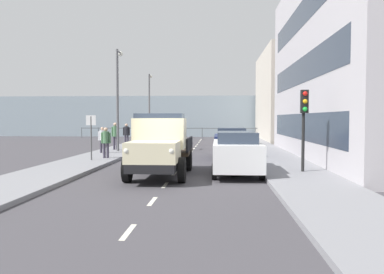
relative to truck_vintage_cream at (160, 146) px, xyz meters
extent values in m
plane|color=#423F44|center=(-0.45, -9.02, -1.18)|extent=(80.00, 80.00, 0.00)
cube|color=gray|center=(-5.28, -9.02, -1.10)|extent=(2.77, 42.14, 0.15)
cube|color=gray|center=(4.39, -9.02, -1.10)|extent=(2.77, 42.14, 0.15)
cube|color=silver|center=(-0.45, 7.23, -1.17)|extent=(0.12, 1.10, 0.01)
cube|color=silver|center=(-0.45, 4.38, -1.17)|extent=(0.12, 1.10, 0.01)
cube|color=silver|center=(-0.45, 1.81, -1.17)|extent=(0.12, 1.10, 0.01)
cube|color=silver|center=(-0.45, -0.99, -1.17)|extent=(0.12, 1.10, 0.01)
cube|color=silver|center=(-0.45, -3.56, -1.17)|extent=(0.12, 1.10, 0.01)
cube|color=silver|center=(-0.45, -6.05, -1.17)|extent=(0.12, 1.10, 0.01)
cube|color=silver|center=(-0.45, -8.75, -1.17)|extent=(0.12, 1.10, 0.01)
cube|color=silver|center=(-0.45, -11.71, -1.17)|extent=(0.12, 1.10, 0.01)
cube|color=silver|center=(-0.45, -14.13, -1.17)|extent=(0.12, 1.10, 0.01)
cube|color=silver|center=(-0.45, -16.67, -1.17)|extent=(0.12, 1.10, 0.01)
cube|color=silver|center=(-0.45, -18.91, -1.17)|extent=(0.12, 1.10, 0.01)
cube|color=silver|center=(-0.45, -21.77, -1.17)|extent=(0.12, 1.10, 0.01)
cube|color=silver|center=(-0.45, -24.37, -1.17)|extent=(0.12, 1.10, 0.01)
cube|color=silver|center=(-0.45, -26.76, -1.17)|extent=(0.12, 1.10, 0.01)
cube|color=#2D3847|center=(-6.70, -6.90, 0.62)|extent=(0.08, 16.12, 1.40)
cube|color=#2D3847|center=(-6.70, -6.90, 3.62)|extent=(0.08, 16.12, 1.40)
cube|color=#2D3847|center=(-6.70, -6.90, 6.62)|extent=(0.08, 16.12, 1.40)
cube|color=beige|center=(-11.15, -25.23, 3.26)|extent=(8.97, 13.45, 8.88)
cube|color=#84939E|center=(-0.45, -33.09, 1.32)|extent=(80.00, 0.80, 5.00)
cylinder|color=#4C5156|center=(-14.45, -29.49, -0.58)|extent=(0.08, 0.08, 1.20)
cylinder|color=#4C5156|center=(-12.45, -29.49, -0.58)|extent=(0.08, 0.08, 1.20)
cylinder|color=#4C5156|center=(-10.45, -29.49, -0.58)|extent=(0.08, 0.08, 1.20)
cylinder|color=#4C5156|center=(-8.45, -29.49, -0.58)|extent=(0.08, 0.08, 1.20)
cylinder|color=#4C5156|center=(-6.45, -29.49, -0.58)|extent=(0.08, 0.08, 1.20)
cylinder|color=#4C5156|center=(-4.45, -29.49, -0.58)|extent=(0.08, 0.08, 1.20)
cylinder|color=#4C5156|center=(-2.45, -29.49, -0.58)|extent=(0.08, 0.08, 1.20)
cylinder|color=#4C5156|center=(-0.45, -29.49, -0.58)|extent=(0.08, 0.08, 1.20)
cylinder|color=#4C5156|center=(1.55, -29.49, -0.58)|extent=(0.08, 0.08, 1.20)
cylinder|color=#4C5156|center=(3.55, -29.49, -0.58)|extent=(0.08, 0.08, 1.20)
cylinder|color=#4C5156|center=(5.55, -29.49, -0.58)|extent=(0.08, 0.08, 1.20)
cylinder|color=#4C5156|center=(7.55, -29.49, -0.58)|extent=(0.08, 0.08, 1.20)
cylinder|color=#4C5156|center=(9.55, -29.49, -0.58)|extent=(0.08, 0.08, 1.20)
cylinder|color=#4C5156|center=(11.55, -29.49, -0.58)|extent=(0.08, 0.08, 1.20)
cylinder|color=#4C5156|center=(13.55, -29.49, -0.58)|extent=(0.08, 0.08, 1.20)
cube|color=#4C5156|center=(-0.45, -29.49, -0.06)|extent=(28.00, 0.08, 0.08)
cube|color=black|center=(0.00, -0.38, -0.58)|extent=(1.64, 5.60, 0.30)
cube|color=beige|center=(0.00, 1.47, -0.08)|extent=(1.72, 1.90, 0.70)
cube|color=silver|center=(0.00, 2.36, -0.11)|extent=(1.16, 0.08, 0.56)
sphere|color=white|center=(-0.74, 2.36, 0.02)|extent=(0.20, 0.20, 0.20)
sphere|color=white|center=(0.73, 2.36, 0.02)|extent=(0.20, 0.20, 0.20)
cube|color=beige|center=(0.00, -0.04, 0.50)|extent=(1.93, 1.34, 1.15)
cube|color=#2D3847|center=(0.00, -0.04, 0.97)|extent=(1.78, 1.23, 0.56)
cube|color=#2D2319|center=(0.00, -1.72, -0.35)|extent=(2.10, 2.80, 0.16)
cube|color=black|center=(-1.01, -1.72, -0.03)|extent=(0.08, 2.80, 0.56)
cube|color=black|center=(1.01, -1.72, -0.03)|extent=(0.08, 2.80, 0.56)
cylinder|color=black|center=(-0.97, 1.30, -0.73)|extent=(0.24, 0.90, 0.90)
cylinder|color=black|center=(0.97, 1.30, -0.73)|extent=(0.24, 0.90, 0.90)
cylinder|color=black|center=(-0.97, -1.92, -0.73)|extent=(0.24, 0.90, 0.90)
cylinder|color=black|center=(0.97, -1.92, -0.73)|extent=(0.24, 0.90, 0.90)
cube|color=white|center=(-2.95, -0.87, -0.38)|extent=(1.82, 4.53, 1.00)
cube|color=#2D3847|center=(-2.95, -0.67, 0.33)|extent=(1.50, 2.49, 0.42)
cylinder|color=black|center=(-2.08, -2.28, -0.88)|extent=(0.18, 0.60, 0.60)
cylinder|color=black|center=(-3.82, -2.28, -0.88)|extent=(0.18, 0.60, 0.60)
cylinder|color=black|center=(-2.08, 0.53, -0.88)|extent=(0.18, 0.60, 0.60)
cylinder|color=black|center=(-3.82, 0.53, -0.88)|extent=(0.18, 0.60, 0.60)
cube|color=navy|center=(-2.95, -7.33, -0.38)|extent=(1.84, 4.09, 1.00)
cube|color=#2D3847|center=(-2.95, -7.13, 0.33)|extent=(1.51, 2.25, 0.42)
cylinder|color=black|center=(-2.08, -8.60, -0.88)|extent=(0.18, 0.60, 0.60)
cylinder|color=black|center=(-3.83, -8.60, -0.88)|extent=(0.18, 0.60, 0.60)
cylinder|color=black|center=(-2.08, -6.06, -0.88)|extent=(0.18, 0.60, 0.60)
cylinder|color=black|center=(-3.83, -6.06, -0.88)|extent=(0.18, 0.60, 0.60)
cube|color=#B7BABF|center=(2.06, -12.47, -0.38)|extent=(1.82, 4.52, 1.00)
cube|color=#2D3847|center=(2.06, -12.67, 0.33)|extent=(1.49, 2.49, 0.42)
cylinder|color=black|center=(1.20, -11.07, -0.88)|extent=(0.18, 0.60, 0.60)
cylinder|color=black|center=(2.92, -11.07, -0.88)|extent=(0.18, 0.60, 0.60)
cylinder|color=black|center=(1.20, -13.87, -0.88)|extent=(0.18, 0.60, 0.60)
cylinder|color=black|center=(2.92, -13.87, -0.88)|extent=(0.18, 0.60, 0.60)
cube|color=maroon|center=(2.06, -18.61, -0.38)|extent=(1.75, 4.24, 1.00)
cube|color=#2D3847|center=(2.06, -18.81, 0.33)|extent=(1.44, 2.33, 0.42)
cylinder|color=black|center=(1.23, -17.29, -0.88)|extent=(0.18, 0.60, 0.60)
cylinder|color=black|center=(2.89, -17.29, -0.88)|extent=(0.18, 0.60, 0.60)
cylinder|color=black|center=(1.23, -19.92, -0.88)|extent=(0.18, 0.60, 0.60)
cylinder|color=black|center=(2.89, -19.92, -0.88)|extent=(0.18, 0.60, 0.60)
cylinder|color=#383342|center=(3.60, -5.48, -0.64)|extent=(0.14, 0.14, 0.78)
cylinder|color=#383342|center=(3.78, -5.48, -0.64)|extent=(0.14, 0.14, 0.78)
cylinder|color=#47724C|center=(3.69, -5.48, 0.07)|extent=(0.34, 0.34, 0.62)
cylinder|color=#47724C|center=(3.47, -5.48, 0.04)|extent=(0.09, 0.09, 0.57)
cylinder|color=#47724C|center=(3.91, -5.48, 0.04)|extent=(0.09, 0.09, 0.57)
sphere|color=tan|center=(3.69, -5.48, 0.48)|extent=(0.21, 0.21, 0.21)
cylinder|color=#383342|center=(4.70, -8.50, -0.65)|extent=(0.14, 0.14, 0.76)
cylinder|color=#383342|center=(4.88, -8.50, -0.65)|extent=(0.14, 0.14, 0.76)
cylinder|color=silver|center=(4.79, -8.50, 0.03)|extent=(0.34, 0.34, 0.60)
cylinder|color=silver|center=(4.57, -8.50, 0.00)|extent=(0.09, 0.09, 0.55)
cylinder|color=silver|center=(5.01, -8.50, 0.00)|extent=(0.09, 0.09, 0.55)
sphere|color=tan|center=(4.79, -8.50, 0.44)|extent=(0.21, 0.21, 0.21)
cylinder|color=#383342|center=(4.56, -10.96, -0.59)|extent=(0.14, 0.14, 0.88)
cylinder|color=#383342|center=(4.74, -10.96, -0.59)|extent=(0.14, 0.14, 0.88)
cylinder|color=#47724C|center=(4.65, -10.96, 0.20)|extent=(0.34, 0.34, 0.70)
cylinder|color=#47724C|center=(4.43, -10.96, 0.16)|extent=(0.09, 0.09, 0.64)
cylinder|color=#47724C|center=(4.87, -10.96, 0.16)|extent=(0.09, 0.09, 0.64)
sphere|color=tan|center=(4.65, -10.96, 0.67)|extent=(0.24, 0.24, 0.24)
cylinder|color=#383342|center=(4.53, -14.05, -0.61)|extent=(0.14, 0.14, 0.83)
cylinder|color=#383342|center=(4.71, -14.05, -0.61)|extent=(0.14, 0.14, 0.83)
cylinder|color=black|center=(4.62, -14.05, 0.13)|extent=(0.34, 0.34, 0.66)
cylinder|color=black|center=(4.40, -14.05, 0.10)|extent=(0.09, 0.09, 0.60)
cylinder|color=black|center=(4.84, -14.05, 0.10)|extent=(0.09, 0.09, 0.60)
sphere|color=tan|center=(4.62, -14.05, 0.57)|extent=(0.22, 0.22, 0.22)
cylinder|color=black|center=(-5.57, -0.86, 0.57)|extent=(0.12, 0.12, 3.20)
cube|color=black|center=(-5.57, -0.72, 1.72)|extent=(0.28, 0.24, 0.90)
sphere|color=red|center=(-5.57, -0.60, 2.02)|extent=(0.18, 0.18, 0.18)
sphere|color=orange|center=(-5.57, -0.60, 1.72)|extent=(0.18, 0.18, 0.18)
sphere|color=green|center=(-5.57, -0.60, 1.42)|extent=(0.18, 0.18, 0.18)
cylinder|color=#59595B|center=(4.21, -9.93, 2.22)|extent=(0.16, 0.16, 6.50)
cylinder|color=#59595B|center=(4.21, -10.38, 5.38)|extent=(0.10, 0.90, 0.10)
sphere|color=silver|center=(4.21, -10.83, 5.33)|extent=(0.32, 0.32, 0.32)
cylinder|color=#59595B|center=(4.45, -22.92, 2.17)|extent=(0.16, 0.16, 6.40)
cylinder|color=#59595B|center=(4.45, -23.37, 5.27)|extent=(0.10, 0.90, 0.10)
sphere|color=silver|center=(4.45, -23.82, 5.22)|extent=(0.32, 0.32, 0.32)
cylinder|color=#4C4C4C|center=(4.14, -4.45, 0.07)|extent=(0.07, 0.07, 2.20)
cube|color=silver|center=(4.14, -4.45, 0.97)|extent=(0.50, 0.04, 0.50)
camera|label=1|loc=(-2.20, 14.73, 1.07)|focal=36.50mm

